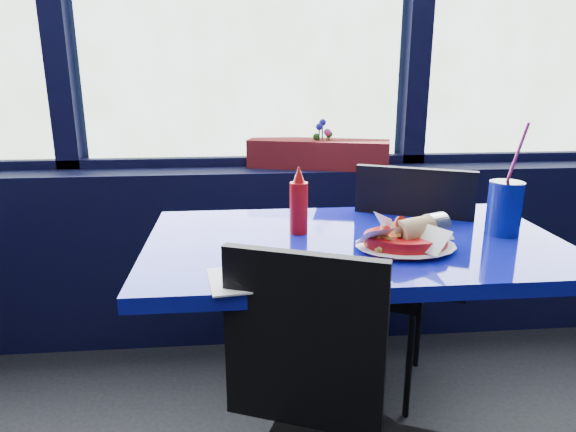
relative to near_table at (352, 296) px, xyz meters
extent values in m
plane|color=black|center=(-0.30, 1.00, 0.93)|extent=(5.00, 0.00, 5.00)
cube|color=black|center=(-0.30, 0.87, -0.17)|extent=(5.00, 0.26, 0.80)
cube|color=black|center=(-0.30, 0.95, 0.24)|extent=(4.80, 0.08, 0.06)
cylinder|color=black|center=(0.00, 0.00, -0.23)|extent=(0.12, 0.12, 0.68)
cube|color=#0E139B|center=(0.00, 0.00, 0.16)|extent=(1.20, 0.70, 0.04)
cube|color=black|center=(-0.20, -0.38, 0.08)|extent=(0.35, 0.17, 0.42)
cube|color=black|center=(0.17, 0.40, -0.13)|extent=(0.55, 0.55, 0.04)
cube|color=black|center=(0.25, 0.22, 0.12)|extent=(0.37, 0.19, 0.45)
cylinder|color=black|center=(0.40, 0.49, -0.36)|extent=(0.02, 0.02, 0.42)
cylinder|color=black|center=(0.25, 0.17, -0.36)|extent=(0.02, 0.02, 0.42)
cylinder|color=black|center=(0.08, 0.63, -0.36)|extent=(0.02, 0.02, 0.42)
cylinder|color=black|center=(-0.07, 0.31, -0.36)|extent=(0.02, 0.02, 0.42)
cube|color=maroon|center=(0.02, 0.85, 0.29)|extent=(0.64, 0.32, 0.12)
imported|color=silver|center=(0.04, 0.84, 0.28)|extent=(0.13, 0.13, 0.10)
cylinder|color=#1E5919|center=(0.02, 0.84, 0.32)|extent=(0.01, 0.01, 0.17)
sphere|color=#201EAF|center=(0.02, 0.84, 0.41)|extent=(0.03, 0.03, 0.03)
cylinder|color=#1E5919|center=(0.06, 0.83, 0.30)|extent=(0.01, 0.01, 0.15)
sphere|color=#DC4091|center=(0.06, 0.83, 0.39)|extent=(0.03, 0.03, 0.03)
cylinder|color=#1E5919|center=(0.04, 0.86, 0.32)|extent=(0.01, 0.01, 0.18)
sphere|color=#201EAF|center=(0.04, 0.86, 0.43)|extent=(0.03, 0.03, 0.03)
cylinder|color=#1E5919|center=(0.01, 0.85, 0.29)|extent=(0.01, 0.01, 0.12)
sphere|color=#1E5919|center=(0.01, 0.85, 0.37)|extent=(0.03, 0.03, 0.03)
cylinder|color=#1E5919|center=(0.07, 0.85, 0.30)|extent=(0.01, 0.01, 0.13)
sphere|color=#1E5919|center=(0.07, 0.85, 0.38)|extent=(0.03, 0.03, 0.03)
cylinder|color=#B10B0D|center=(0.12, -0.10, 0.20)|extent=(0.24, 0.24, 0.04)
cylinder|color=white|center=(0.12, -0.10, 0.19)|extent=(0.23, 0.23, 0.00)
cylinder|color=silver|center=(0.21, -0.07, 0.23)|extent=(0.08, 0.09, 0.08)
sphere|color=#512A1B|center=(0.11, -0.12, 0.24)|extent=(0.05, 0.05, 0.05)
cylinder|color=red|center=(0.10, -0.11, 0.26)|extent=(0.05, 0.05, 0.01)
cylinder|color=#B10B0D|center=(-0.16, 0.07, 0.26)|extent=(0.05, 0.05, 0.15)
cone|color=#B10B0D|center=(-0.16, 0.07, 0.36)|extent=(0.04, 0.04, 0.05)
cylinder|color=navy|center=(0.45, 0.01, 0.26)|extent=(0.10, 0.10, 0.16)
cylinder|color=black|center=(0.45, 0.01, 0.34)|extent=(0.09, 0.09, 0.01)
cylinder|color=#FF359A|center=(0.46, 0.00, 0.41)|extent=(0.02, 0.08, 0.22)
cube|color=white|center=(-0.32, -0.27, 0.18)|extent=(0.19, 0.19, 0.00)
camera|label=1|loc=(-0.33, -1.39, 0.66)|focal=32.00mm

